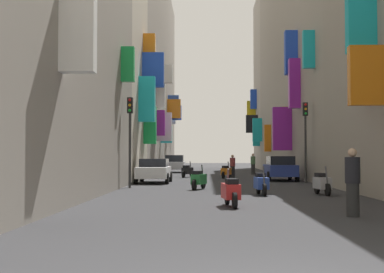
# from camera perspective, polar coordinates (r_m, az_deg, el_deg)

# --- Properties ---
(ground_plane) EXTENTS (140.00, 140.00, 0.00)m
(ground_plane) POSITION_cam_1_polar(r_m,az_deg,el_deg) (35.72, 3.16, -4.55)
(ground_plane) COLOR #2D2D30
(building_left_mid_a) EXTENTS (7.36, 7.38, 12.18)m
(building_left_mid_a) POSITION_cam_1_polar(r_m,az_deg,el_deg) (32.69, -10.84, 5.95)
(building_left_mid_a) COLOR #BCB29E
(building_left_mid_a) RESTS_ON ground
(building_left_mid_b) EXTENTS (7.33, 14.34, 19.73)m
(building_left_mid_b) POSITION_cam_1_polar(r_m,az_deg,el_deg) (43.83, -7.75, 8.87)
(building_left_mid_b) COLOR gray
(building_left_mid_b) RESTS_ON ground
(building_left_mid_c) EXTENTS (7.38, 16.04, 19.32)m
(building_left_mid_c) POSITION_cam_1_polar(r_m,az_deg,el_deg) (58.64, -5.34, 5.88)
(building_left_mid_c) COLOR gray
(building_left_mid_c) RESTS_ON ground
(building_right_mid_a) EXTENTS (6.81, 8.38, 12.83)m
(building_right_mid_a) POSITION_cam_1_polar(r_m,az_deg,el_deg) (32.52, 17.69, 6.65)
(building_right_mid_a) COLOR #9E9384
(building_right_mid_a) RESTS_ON ground
(building_right_mid_b) EXTENTS (7.32, 22.58, 21.84)m
(building_right_mid_b) POSITION_cam_1_polar(r_m,az_deg,el_deg) (48.12, 12.45, 9.20)
(building_right_mid_b) COLOR #9E9384
(building_right_mid_b) RESTS_ON ground
(building_right_mid_c) EXTENTS (7.37, 8.05, 20.22)m
(building_right_mid_c) POSITION_cam_1_polar(r_m,az_deg,el_deg) (62.89, 9.80, 5.77)
(building_right_mid_c) COLOR #B2A899
(building_right_mid_c) RESTS_ON ground
(parked_car_silver) EXTENTS (2.00, 3.95, 1.57)m
(parked_car_silver) POSITION_cam_1_polar(r_m,az_deg,el_deg) (47.64, -1.91, -2.96)
(parked_car_silver) COLOR #B7B7BC
(parked_car_silver) RESTS_ON ground
(parked_car_blue) EXTENTS (1.83, 4.05, 1.50)m
(parked_car_blue) POSITION_cam_1_polar(r_m,az_deg,el_deg) (32.45, 9.58, -3.39)
(parked_car_blue) COLOR navy
(parked_car_blue) RESTS_ON ground
(parked_car_white) EXTENTS (1.86, 4.03, 1.35)m
(parked_car_white) POSITION_cam_1_polar(r_m,az_deg,el_deg) (29.52, -4.16, -3.66)
(parked_car_white) COLOR white
(parked_car_white) RESTS_ON ground
(scooter_orange) EXTENTS (0.77, 1.77, 1.13)m
(scooter_orange) POSITION_cam_1_polar(r_m,az_deg,el_deg) (35.37, 3.75, -3.82)
(scooter_orange) COLOR orange
(scooter_orange) RESTS_ON ground
(scooter_silver) EXTENTS (0.55, 1.77, 1.13)m
(scooter_silver) POSITION_cam_1_polar(r_m,az_deg,el_deg) (21.08, 14.00, -4.95)
(scooter_silver) COLOR #ADADB2
(scooter_silver) RESTS_ON ground
(scooter_green) EXTENTS (0.73, 1.73, 1.13)m
(scooter_green) POSITION_cam_1_polar(r_m,az_deg,el_deg) (23.70, 0.74, -4.69)
(scooter_green) COLOR #287F3D
(scooter_green) RESTS_ON ground
(scooter_red) EXTENTS (0.57, 1.84, 1.13)m
(scooter_red) POSITION_cam_1_polar(r_m,az_deg,el_deg) (15.82, 4.25, -5.99)
(scooter_red) COLOR red
(scooter_red) RESTS_ON ground
(scooter_black) EXTENTS (0.82, 1.88, 1.13)m
(scooter_black) POSITION_cam_1_polar(r_m,az_deg,el_deg) (36.76, -0.51, -3.76)
(scooter_black) COLOR black
(scooter_black) RESTS_ON ground
(scooter_blue) EXTENTS (0.51, 1.85, 1.13)m
(scooter_blue) POSITION_cam_1_polar(r_m,az_deg,el_deg) (20.61, 7.56, -5.06)
(scooter_blue) COLOR #2D4CAD
(scooter_blue) RESTS_ON ground
(pedestrian_crossing) EXTENTS (0.39, 0.39, 1.73)m
(pedestrian_crossing) POSITION_cam_1_polar(r_m,az_deg,el_deg) (13.82, 17.13, -4.80)
(pedestrian_crossing) COLOR #282828
(pedestrian_crossing) RESTS_ON ground
(pedestrian_near_left) EXTENTS (0.53, 0.53, 1.59)m
(pedestrian_near_left) POSITION_cam_1_polar(r_m,az_deg,el_deg) (37.07, 4.45, -3.24)
(pedestrian_near_left) COLOR black
(pedestrian_near_left) RESTS_ON ground
(pedestrian_near_right) EXTENTS (0.47, 0.47, 1.70)m
(pedestrian_near_right) POSITION_cam_1_polar(r_m,az_deg,el_deg) (42.58, 6.68, -3.00)
(pedestrian_near_right) COLOR #303030
(pedestrian_near_right) RESTS_ON ground
(traffic_light_near_corner) EXTENTS (0.26, 0.34, 4.51)m
(traffic_light_near_corner) POSITION_cam_1_polar(r_m,az_deg,el_deg) (29.86, 12.28, 0.87)
(traffic_light_near_corner) COLOR #2D2D2D
(traffic_light_near_corner) RESTS_ON ground
(traffic_light_far_corner) EXTENTS (0.26, 0.34, 4.31)m
(traffic_light_far_corner) POSITION_cam_1_polar(r_m,az_deg,el_deg) (25.08, -6.79, 1.11)
(traffic_light_far_corner) COLOR #2D2D2D
(traffic_light_far_corner) RESTS_ON ground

